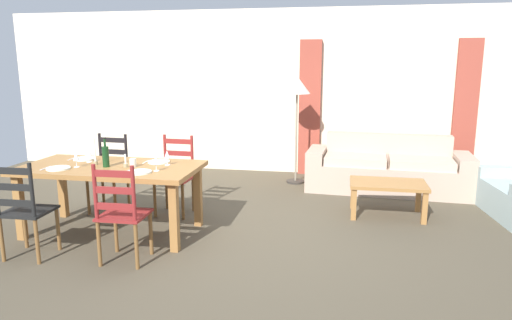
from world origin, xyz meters
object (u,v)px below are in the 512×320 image
dining_table (111,174)px  standing_lamp (297,92)px  dining_chair_near_left (24,210)px  wine_glass_near_left (76,157)px  couch (387,171)px  coffee_table (388,187)px  wine_glass_far_left (88,152)px  dining_chair_near_right (122,214)px  coffee_cup_primary (133,163)px  wine_glass_near_right (156,160)px  dining_chair_far_right (175,175)px  dining_chair_far_left (110,173)px  wine_bottle (106,156)px  wine_glass_far_right (167,155)px

dining_table → standing_lamp: bearing=55.6°
dining_chair_near_left → dining_table: bearing=59.2°
wine_glass_near_left → couch: size_ratio=0.07×
coffee_table → standing_lamp: 2.16m
dining_chair_near_left → couch: (3.57, 3.15, -0.19)m
dining_chair_near_left → wine_glass_far_left: 1.00m
dining_table → couch: couch is taller
dining_chair_near_right → coffee_cup_primary: (-0.21, 0.71, 0.32)m
wine_glass_near_right → standing_lamp: standing_lamp is taller
wine_glass_far_left → couch: size_ratio=0.07×
wine_glass_near_left → wine_glass_far_left: 0.26m
dining_chair_near_left → dining_chair_far_right: same height
dining_chair_far_left → wine_bottle: wine_bottle is taller
couch → standing_lamp: bearing=172.2°
dining_chair_near_left → dining_chair_near_right: size_ratio=1.00×
wine_glass_near_left → dining_chair_near_left: bearing=-103.7°
dining_table → wine_glass_near_right: wine_glass_near_right is taller
dining_table → coffee_table: size_ratio=2.11×
wine_glass_far_right → wine_glass_near_right: bearing=-91.4°
dining_chair_near_left → wine_glass_far_right: size_ratio=5.96×
dining_chair_near_left → coffee_table: size_ratio=1.07×
dining_chair_far_left → couch: dining_chair_far_left is taller
dining_chair_far_left → standing_lamp: bearing=40.2°
coffee_table → wine_glass_far_left: bearing=-163.0°
couch → coffee_table: bearing=-94.4°
dining_table → dining_chair_far_left: 0.85m
dining_chair_far_right → standing_lamp: (1.30, 1.76, 0.93)m
wine_glass_near_left → coffee_table: (3.31, 1.27, -0.51)m
dining_chair_near_left → standing_lamp: 4.11m
dining_chair_near_left → wine_bottle: size_ratio=3.04×
dining_chair_far_right → coffee_table: bearing=8.0°
dining_chair_near_left → wine_glass_far_left: dining_chair_near_left is taller
dining_chair_near_left → wine_bottle: (0.46, 0.73, 0.39)m
dining_chair_far_left → standing_lamp: 2.96m
couch → coffee_table: 1.22m
couch → coffee_cup_primary: bearing=-140.0°
coffee_cup_primary → couch: 3.72m
wine_glass_far_left → coffee_table: (3.32, 1.02, -0.51)m
dining_table → coffee_table: bearing=20.8°
dining_chair_near_right → dining_table: bearing=123.4°
dining_chair_far_left → coffee_table: dining_chair_far_left is taller
dining_chair_far_right → wine_glass_far_right: bearing=-76.2°
wine_glass_far_left → coffee_table: size_ratio=0.18×
wine_glass_far_left → coffee_table: bearing=17.0°
dining_chair_far_right → dining_chair_near_right: bearing=-88.5°
dining_chair_far_left → wine_glass_far_left: 0.72m
dining_chair_far_left → wine_glass_near_right: bearing=-41.1°
dining_chair_far_left → couch: size_ratio=0.41×
wine_glass_far_right → coffee_cup_primary: bearing=-155.0°
dining_table → couch: (3.09, 2.36, -0.37)m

